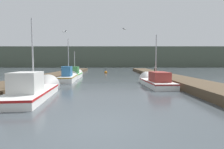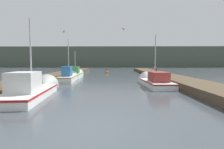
{
  "view_description": "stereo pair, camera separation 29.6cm",
  "coord_description": "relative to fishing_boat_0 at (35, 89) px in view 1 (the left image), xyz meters",
  "views": [
    {
      "loc": [
        0.41,
        -5.05,
        2.01
      ],
      "look_at": [
        0.48,
        9.82,
        0.94
      ],
      "focal_mm": 28.0,
      "sensor_mm": 36.0,
      "label": 1
    },
    {
      "loc": [
        0.71,
        -5.05,
        2.01
      ],
      "look_at": [
        0.48,
        9.82,
        0.94
      ],
      "focal_mm": 28.0,
      "sensor_mm": 36.0,
      "label": 2
    }
  ],
  "objects": [
    {
      "name": "fishing_boat_3",
      "position": [
        -0.37,
        12.68,
        0.03
      ],
      "size": [
        1.68,
        4.91,
        3.84
      ],
      "rotation": [
        0.0,
        0.0,
        0.04
      ],
      "color": "silver",
      "rests_on": "ground_plane"
    },
    {
      "name": "mooring_piling_0",
      "position": [
        -1.34,
        -0.11,
        0.08
      ],
      "size": [
        0.24,
        0.24,
        0.97
      ],
      "color": "#473523",
      "rests_on": "ground_plane"
    },
    {
      "name": "channel_buoy",
      "position": [
        3.37,
        21.03,
        -0.27
      ],
      "size": [
        0.52,
        0.52,
        1.02
      ],
      "color": "#BF6513",
      "rests_on": "ground_plane"
    },
    {
      "name": "ground_plane",
      "position": [
        4.07,
        -5.06,
        -0.42
      ],
      "size": [
        200.0,
        200.0,
        0.0
      ],
      "color": "#3D4449"
    },
    {
      "name": "seagull_1",
      "position": [
        1.15,
        2.3,
        3.72
      ],
      "size": [
        0.43,
        0.51,
        0.12
      ],
      "rotation": [
        0.0,
        0.0,
        5.36
      ],
      "color": "white"
    },
    {
      "name": "dock_right",
      "position": [
        10.8,
        10.94,
        -0.15
      ],
      "size": [
        2.85,
        40.0,
        0.53
      ],
      "color": "#4C3D2B",
      "rests_on": "ground_plane"
    },
    {
      "name": "mooring_piling_2",
      "position": [
        9.53,
        10.14,
        0.3
      ],
      "size": [
        0.32,
        0.32,
        1.42
      ],
      "color": "#473523",
      "rests_on": "ground_plane"
    },
    {
      "name": "fishing_boat_1",
      "position": [
        8.11,
        4.65,
        -0.03
      ],
      "size": [
        2.02,
        5.69,
        4.82
      ],
      "rotation": [
        0.0,
        0.0,
        0.06
      ],
      "color": "silver",
      "rests_on": "ground_plane"
    },
    {
      "name": "dock_left",
      "position": [
        -2.67,
        10.94,
        -0.15
      ],
      "size": [
        2.85,
        40.0,
        0.53
      ],
      "color": "#4C3D2B",
      "rests_on": "ground_plane"
    },
    {
      "name": "fishing_boat_2",
      "position": [
        -0.11,
        8.42,
        0.04
      ],
      "size": [
        1.78,
        5.43,
        4.75
      ],
      "rotation": [
        0.0,
        0.0,
        0.08
      ],
      "color": "silver",
      "rests_on": "ground_plane"
    },
    {
      "name": "fishing_boat_0",
      "position": [
        0.0,
        0.0,
        0.0
      ],
      "size": [
        2.39,
        6.29,
        5.05
      ],
      "rotation": [
        0.0,
        0.0,
        0.1
      ],
      "color": "silver",
      "rests_on": "ground_plane"
    },
    {
      "name": "mooring_piling_1",
      "position": [
        -1.1,
        11.57,
        0.17
      ],
      "size": [
        0.37,
        0.37,
        1.15
      ],
      "color": "#473523",
      "rests_on": "ground_plane"
    },
    {
      "name": "distant_shore_ridge",
      "position": [
        4.07,
        62.91,
        3.48
      ],
      "size": [
        120.0,
        16.0,
        7.78
      ],
      "color": "#4C5647",
      "rests_on": "ground_plane"
    },
    {
      "name": "seagull_lead",
      "position": [
        5.56,
        4.9,
        4.38
      ],
      "size": [
        0.45,
        0.49,
        0.12
      ],
      "rotation": [
        0.0,
        0.0,
        0.86
      ],
      "color": "white"
    }
  ]
}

